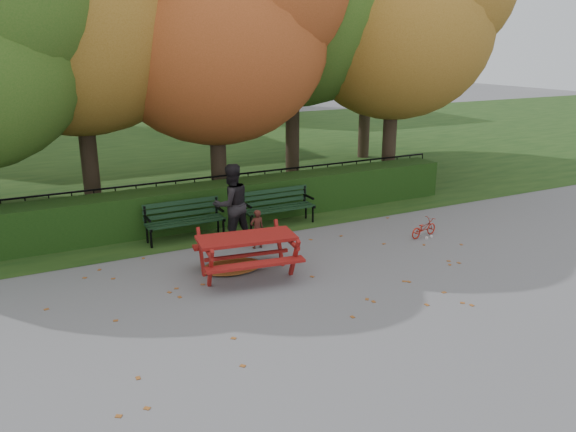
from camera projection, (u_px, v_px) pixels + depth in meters
name	position (u px, v px, depth m)	size (l,w,h in m)	color
ground	(312.00, 286.00, 10.45)	(90.00, 90.00, 0.00)	slate
grass_strip	(139.00, 157.00, 22.35)	(90.00, 90.00, 0.00)	black
building_right	(207.00, 17.00, 35.99)	(9.00, 6.00, 12.00)	#BAA58F
hedge	(225.00, 203.00, 14.13)	(13.00, 0.90, 1.00)	black
iron_fence	(214.00, 194.00, 14.80)	(14.00, 0.04, 1.02)	black
tree_c	(229.00, 24.00, 14.47)	(6.30, 6.00, 8.00)	#2E1E19
tree_e	(409.00, 17.00, 16.71)	(6.09, 5.80, 8.16)	#2E1E19
tree_g	(380.00, 15.00, 20.81)	(6.30, 6.00, 8.55)	#2E1E19
bench_left	(184.00, 217.00, 12.88)	(1.80, 0.57, 0.88)	black
bench_right	(278.00, 204.00, 13.92)	(1.80, 0.57, 0.88)	black
picnic_table	(247.00, 245.00, 10.79)	(2.06, 1.75, 0.91)	maroon
leaf_pile	(232.00, 267.00, 11.27)	(1.28, 0.88, 0.09)	brown
leaf_scatter	(305.00, 280.00, 10.70)	(9.00, 5.70, 0.01)	brown
child	(257.00, 229.00, 12.30)	(0.32, 0.21, 0.88)	#3F1A14
adult	(231.00, 204.00, 12.46)	(0.89, 0.69, 1.83)	black
bicycle	(424.00, 228.00, 13.09)	(0.29, 0.82, 0.43)	#A51B0F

